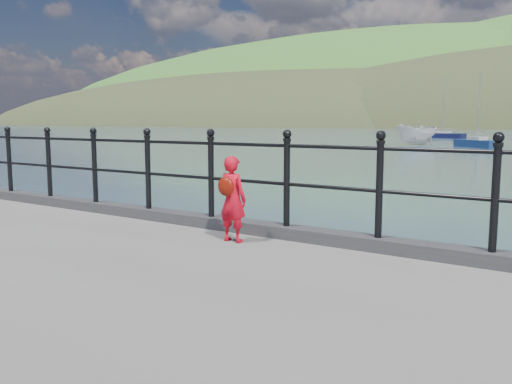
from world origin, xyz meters
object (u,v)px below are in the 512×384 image
Objects in this scene: railing at (247,170)px; sailboat_port at (477,144)px; launch_white at (417,134)px; sailboat_left at (442,136)px; child at (232,198)px.

sailboat_port is (-7.30, 47.17, -1.48)m from railing.
railing is 51.37m from launch_white.
launch_white is at bearing -163.44° from sailboat_port.
sailboat_left is 27.83m from sailboat_port.
child is 48.33m from sailboat_port.
railing is at bearing -51.80° from launch_white.
railing reaches higher than launch_white.
child is at bearing -72.71° from railing.
sailboat_left reaches higher than launch_white.
child is at bearing -65.50° from sailboat_left.
sailboat_left reaches higher than railing.
sailboat_left is (-17.76, 73.59, -1.19)m from child.
sailboat_port reaches higher than launch_white.
railing is 17.47× the size of child.
child is 0.15× the size of sailboat_port.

